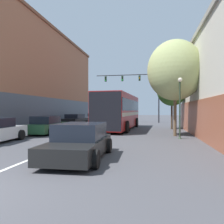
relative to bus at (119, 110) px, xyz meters
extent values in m
cube|color=silver|center=(-1.31, -0.25, -1.85)|extent=(0.14, 45.15, 0.01)
cube|color=#A86647|center=(-11.45, 2.99, 3.80)|extent=(7.29, 25.59, 11.29)
cube|color=#4C515B|center=(-7.86, 2.99, -0.25)|extent=(0.24, 25.08, 3.20)
cube|color=brown|center=(-11.45, 2.99, 9.29)|extent=(7.58, 25.85, 0.30)
cube|color=#995138|center=(6.24, -5.98, -0.59)|extent=(0.24, 18.11, 2.52)
cube|color=maroon|center=(0.00, 0.02, -0.09)|extent=(3.06, 10.16, 3.07)
cube|color=black|center=(0.00, 0.02, 0.46)|extent=(3.10, 9.96, 0.98)
cube|color=beige|center=(0.00, 0.02, -0.34)|extent=(3.10, 10.06, 0.31)
cube|color=black|center=(-0.26, -4.97, -0.09)|extent=(2.49, 0.19, 2.94)
cylinder|color=black|center=(-1.14, 3.20, -1.35)|extent=(0.35, 1.01, 1.00)
cylinder|color=black|center=(1.46, 3.06, -1.35)|extent=(0.35, 1.01, 1.00)
cylinder|color=black|center=(-1.46, -3.02, -1.35)|extent=(0.35, 1.01, 1.00)
cylinder|color=black|center=(1.14, -3.16, -1.35)|extent=(0.35, 1.01, 1.00)
cube|color=black|center=(0.46, -12.73, -1.40)|extent=(1.96, 4.37, 0.56)
cube|color=black|center=(0.45, -12.47, -0.82)|extent=(1.73, 2.30, 0.61)
cylinder|color=black|center=(-0.52, -11.44, -1.54)|extent=(0.25, 0.62, 0.61)
cylinder|color=black|center=(1.33, -11.36, -1.54)|extent=(0.25, 0.62, 0.61)
cylinder|color=black|center=(-0.41, -14.10, -1.54)|extent=(0.25, 0.62, 0.61)
cylinder|color=black|center=(1.44, -14.02, -1.54)|extent=(0.25, 0.62, 0.61)
cube|color=silver|center=(-5.31, 11.20, -1.32)|extent=(1.83, 4.48, 0.74)
cube|color=black|center=(-5.32, 10.98, -0.70)|extent=(1.61, 2.36, 0.49)
cylinder|color=black|center=(-6.12, 12.61, -1.56)|extent=(0.24, 0.59, 0.58)
cylinder|color=black|center=(-4.40, 12.54, -1.56)|extent=(0.24, 0.59, 0.58)
cylinder|color=black|center=(-6.23, 9.86, -1.56)|extent=(0.24, 0.59, 0.58)
cylinder|color=black|center=(-4.50, 9.80, -1.56)|extent=(0.24, 0.59, 0.58)
cube|color=#285633|center=(-5.08, -4.53, -1.37)|extent=(1.93, 4.70, 0.64)
cube|color=black|center=(-5.06, -4.76, -0.76)|extent=(1.67, 2.48, 0.58)
cylinder|color=black|center=(-6.03, -3.15, -1.56)|extent=(0.25, 0.59, 0.57)
cylinder|color=black|center=(-4.29, -3.05, -1.56)|extent=(0.25, 0.59, 0.57)
cylinder|color=black|center=(-5.87, -6.00, -1.56)|extent=(0.25, 0.59, 0.57)
cylinder|color=black|center=(-4.13, -5.91, -1.56)|extent=(0.25, 0.59, 0.57)
cube|color=black|center=(-5.80, 3.95, -1.32)|extent=(2.15, 4.16, 0.74)
cube|color=black|center=(-5.81, 3.75, -0.71)|extent=(1.84, 2.23, 0.49)
cylinder|color=black|center=(-6.62, 5.27, -1.55)|extent=(0.27, 0.61, 0.60)
cylinder|color=black|center=(-4.76, 5.11, -1.55)|extent=(0.27, 0.61, 0.60)
cylinder|color=black|center=(-6.84, 2.79, -1.55)|extent=(0.27, 0.61, 0.60)
cylinder|color=black|center=(-4.97, 2.63, -1.55)|extent=(0.27, 0.61, 0.60)
cylinder|color=black|center=(-4.85, -8.38, -1.54)|extent=(0.26, 0.63, 0.62)
cylinder|color=black|center=(4.08, 12.33, 1.90)|extent=(0.18, 0.18, 7.49)
cylinder|color=black|center=(-0.66, 12.33, 5.34)|extent=(9.48, 0.12, 0.12)
cube|color=#234723|center=(1.24, 12.33, 4.82)|extent=(0.28, 0.24, 0.80)
sphere|color=black|center=(1.24, 12.17, 5.07)|extent=(0.18, 0.18, 0.18)
sphere|color=orange|center=(1.24, 12.17, 4.82)|extent=(0.18, 0.18, 0.18)
sphere|color=black|center=(1.24, 12.17, 4.58)|extent=(0.18, 0.18, 0.18)
cube|color=#234723|center=(-1.37, 12.33, 4.82)|extent=(0.28, 0.24, 0.80)
sphere|color=black|center=(-1.37, 12.17, 5.07)|extent=(0.18, 0.18, 0.18)
sphere|color=black|center=(-1.37, 12.17, 4.82)|extent=(0.18, 0.18, 0.18)
sphere|color=green|center=(-1.37, 12.17, 4.58)|extent=(0.18, 0.18, 0.18)
cube|color=#234723|center=(-3.97, 12.33, 4.82)|extent=(0.28, 0.24, 0.80)
sphere|color=black|center=(-3.97, 12.17, 5.07)|extent=(0.18, 0.18, 0.18)
sphere|color=black|center=(-3.97, 12.17, 4.82)|extent=(0.18, 0.18, 0.18)
sphere|color=green|center=(-3.97, 12.17, 4.58)|extent=(0.18, 0.18, 0.18)
cone|color=#233323|center=(4.94, -6.02, -1.75)|extent=(0.26, 0.26, 0.20)
cylinder|color=#233323|center=(4.94, -6.02, 0.01)|extent=(0.10, 0.10, 3.72)
sphere|color=#EFE5CC|center=(4.94, -6.02, 1.98)|extent=(0.32, 0.32, 0.32)
cylinder|color=brown|center=(4.78, -4.50, -0.33)|extent=(0.23, 0.23, 3.04)
ellipsoid|color=#99A366|center=(4.78, -4.50, 2.86)|extent=(3.94, 3.54, 4.33)
cylinder|color=#3D2D1E|center=(5.04, 1.33, -0.53)|extent=(0.18, 0.18, 2.64)
ellipsoid|color=#38702D|center=(5.04, 1.33, 2.04)|extent=(2.95, 2.65, 3.24)
camera|label=1|loc=(3.23, -20.67, 0.00)|focal=35.00mm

